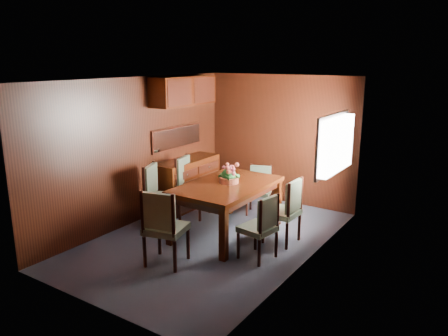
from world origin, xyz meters
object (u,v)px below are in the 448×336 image
Objects in this scene: chair_left_near at (158,193)px; chair_head at (163,224)px; sideboard at (188,183)px; chair_right_near at (262,224)px; dining_table at (227,191)px; flower_centerpiece at (229,173)px.

chair_left_near is 1.40m from chair_head.
chair_right_near is at bearing -28.39° from sideboard.
dining_table is (1.33, -0.70, 0.25)m from sideboard.
flower_centerpiece is at bearing 90.42° from chair_left_near.
chair_head is at bearing -94.21° from dining_table.
sideboard is 1.57m from flower_centerpiece.
chair_right_near is at bearing -28.96° from dining_table.
chair_right_near is at bearing 65.35° from chair_left_near.
flower_centerpiece is at bearing -25.98° from sideboard.
chair_head reaches higher than chair_left_near.
flower_centerpiece is at bearing 66.89° from chair_right_near.
sideboard is 2.51m from chair_right_near.
dining_table is 1.15m from chair_left_near.
dining_table is 0.28m from flower_centerpiece.
dining_table is 1.03m from chair_right_near.
dining_table is at bearing 87.76° from chair_left_near.
chair_right_near is 1.14m from flower_centerpiece.
dining_table is at bearing -27.96° from sideboard.
chair_left_near is at bearing -77.36° from sideboard.
chair_left_near is 3.28× the size of flower_centerpiece.
chair_head is at bearing 140.24° from chair_right_near.
chair_left_near reaches higher than chair_right_near.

